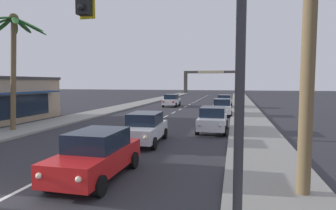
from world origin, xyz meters
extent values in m
cube|color=gray|center=(7.80, 20.00, 0.07)|extent=(3.20, 110.00, 0.14)
cube|color=gray|center=(-7.80, 20.00, 0.07)|extent=(3.20, 110.00, 0.14)
cube|color=silver|center=(0.00, 1.22, 0.00)|extent=(0.16, 2.00, 0.01)
cube|color=silver|center=(0.00, 5.07, 0.00)|extent=(0.16, 2.00, 0.01)
cube|color=silver|center=(0.00, 8.91, 0.00)|extent=(0.16, 2.00, 0.01)
cube|color=silver|center=(0.00, 12.76, 0.00)|extent=(0.16, 2.00, 0.01)
cube|color=silver|center=(0.00, 16.60, 0.00)|extent=(0.16, 2.00, 0.01)
cube|color=silver|center=(0.00, 20.45, 0.00)|extent=(0.16, 2.00, 0.01)
cube|color=silver|center=(0.00, 24.29, 0.00)|extent=(0.16, 2.00, 0.01)
cube|color=silver|center=(0.00, 28.14, 0.00)|extent=(0.16, 2.00, 0.01)
cube|color=silver|center=(0.00, 31.98, 0.00)|extent=(0.16, 2.00, 0.01)
cube|color=silver|center=(0.00, 35.83, 0.00)|extent=(0.16, 2.00, 0.01)
cube|color=silver|center=(0.00, 39.67, 0.00)|extent=(0.16, 2.00, 0.01)
cube|color=silver|center=(0.00, 43.52, 0.00)|extent=(0.16, 2.00, 0.01)
cube|color=silver|center=(0.00, 47.36, 0.00)|extent=(0.16, 2.00, 0.01)
cube|color=silver|center=(0.00, 51.21, 0.00)|extent=(0.16, 2.00, 0.01)
cube|color=silver|center=(0.00, 55.05, 0.00)|extent=(0.16, 2.00, 0.01)
cube|color=silver|center=(0.00, 58.90, 0.00)|extent=(0.16, 2.00, 0.01)
cube|color=silver|center=(0.00, 62.74, 0.00)|extent=(0.16, 2.00, 0.01)
cube|color=silver|center=(0.00, 66.59, 0.00)|extent=(0.16, 2.00, 0.01)
cylinder|color=#2D2D33|center=(6.60, 0.38, 3.35)|extent=(0.22, 0.22, 6.71)
sphere|color=black|center=(2.84, 0.22, 5.20)|extent=(0.17, 0.17, 0.17)
cube|color=red|center=(1.81, 2.75, 0.68)|extent=(1.78, 4.31, 0.72)
cube|color=black|center=(1.82, 2.90, 1.36)|extent=(1.61, 2.21, 0.64)
cylinder|color=black|center=(2.67, 1.33, 0.32)|extent=(0.22, 0.64, 0.64)
cylinder|color=black|center=(0.94, 1.34, 0.32)|extent=(0.22, 0.64, 0.64)
cylinder|color=black|center=(2.68, 4.17, 0.32)|extent=(0.22, 0.64, 0.64)
cylinder|color=black|center=(0.96, 4.18, 0.32)|extent=(0.22, 0.64, 0.64)
sphere|color=#F9EFC6|center=(2.42, 0.58, 0.76)|extent=(0.18, 0.18, 0.18)
sphere|color=#F9EFC6|center=(1.18, 0.59, 0.76)|extent=(0.18, 0.18, 0.18)
cube|color=red|center=(2.49, 4.91, 0.78)|extent=(0.24, 0.06, 0.20)
cube|color=red|center=(1.17, 4.92, 0.78)|extent=(0.24, 0.06, 0.20)
cube|color=silver|center=(1.69, 8.65, 0.68)|extent=(1.96, 4.38, 0.72)
cube|color=black|center=(1.69, 8.80, 1.36)|extent=(1.70, 2.27, 0.64)
cylinder|color=black|center=(2.62, 7.27, 0.32)|extent=(0.25, 0.65, 0.64)
cylinder|color=black|center=(0.90, 7.19, 0.32)|extent=(0.25, 0.65, 0.64)
cylinder|color=black|center=(2.49, 10.10, 0.32)|extent=(0.25, 0.65, 0.64)
cylinder|color=black|center=(0.77, 10.02, 0.32)|extent=(0.25, 0.65, 0.64)
sphere|color=#F9EFC6|center=(2.41, 6.51, 0.76)|extent=(0.18, 0.18, 0.18)
sphere|color=#F9EFC6|center=(1.18, 6.45, 0.76)|extent=(0.18, 0.18, 0.18)
cube|color=red|center=(2.25, 10.83, 0.78)|extent=(0.24, 0.07, 0.20)
cube|color=red|center=(0.93, 10.77, 0.78)|extent=(0.24, 0.07, 0.20)
cube|color=silver|center=(-1.90, 31.90, 0.68)|extent=(1.81, 4.32, 0.72)
cube|color=black|center=(-1.90, 31.75, 1.36)|extent=(1.63, 2.22, 0.64)
cylinder|color=black|center=(-2.78, 33.31, 0.32)|extent=(0.23, 0.64, 0.64)
cylinder|color=black|center=(-1.06, 33.33, 0.32)|extent=(0.23, 0.64, 0.64)
cylinder|color=black|center=(-2.75, 30.47, 0.32)|extent=(0.23, 0.64, 0.64)
cylinder|color=black|center=(-1.02, 30.49, 0.32)|extent=(0.23, 0.64, 0.64)
sphere|color=#B2B2AD|center=(-2.55, 34.06, 0.76)|extent=(0.18, 0.18, 0.18)
sphere|color=#B2B2AD|center=(-1.31, 34.08, 0.76)|extent=(0.18, 0.18, 0.18)
cube|color=red|center=(-2.54, 29.73, 0.78)|extent=(0.24, 0.06, 0.20)
cube|color=red|center=(-1.22, 29.75, 0.78)|extent=(0.24, 0.06, 0.20)
cube|color=silver|center=(5.31, 22.82, 0.68)|extent=(1.90, 4.36, 0.72)
cube|color=black|center=(5.30, 22.97, 1.36)|extent=(1.67, 2.25, 0.64)
cylinder|color=black|center=(6.22, 21.43, 0.32)|extent=(0.24, 0.65, 0.64)
cylinder|color=black|center=(4.49, 21.37, 0.32)|extent=(0.24, 0.65, 0.64)
cylinder|color=black|center=(6.12, 24.27, 0.32)|extent=(0.24, 0.65, 0.64)
cylinder|color=black|center=(4.40, 24.21, 0.32)|extent=(0.24, 0.65, 0.64)
sphere|color=#B2B2AD|center=(6.00, 20.67, 0.76)|extent=(0.18, 0.18, 0.18)
sphere|color=#B2B2AD|center=(4.76, 20.63, 0.76)|extent=(0.18, 0.18, 0.18)
cube|color=red|center=(5.89, 25.00, 0.78)|extent=(0.24, 0.07, 0.20)
cube|color=red|center=(4.58, 24.96, 0.78)|extent=(0.24, 0.07, 0.20)
cube|color=silver|center=(5.09, 13.13, 0.68)|extent=(1.76, 4.30, 0.72)
cube|color=black|center=(5.09, 13.28, 1.36)|extent=(1.60, 2.20, 0.64)
cylinder|color=black|center=(5.96, 11.71, 0.32)|extent=(0.22, 0.64, 0.64)
cylinder|color=black|center=(4.23, 11.71, 0.32)|extent=(0.22, 0.64, 0.64)
cylinder|color=black|center=(5.96, 14.55, 0.32)|extent=(0.22, 0.64, 0.64)
cylinder|color=black|center=(4.23, 14.55, 0.32)|extent=(0.22, 0.64, 0.64)
sphere|color=#B2B2AD|center=(5.71, 10.96, 0.76)|extent=(0.18, 0.18, 0.18)
sphere|color=#B2B2AD|center=(4.47, 10.96, 0.76)|extent=(0.18, 0.18, 0.18)
cube|color=red|center=(5.76, 15.29, 0.78)|extent=(0.24, 0.06, 0.20)
cube|color=red|center=(4.44, 15.29, 0.78)|extent=(0.24, 0.06, 0.20)
cube|color=silver|center=(5.26, 31.88, 0.68)|extent=(1.84, 4.33, 0.72)
cube|color=black|center=(5.26, 32.03, 1.36)|extent=(1.64, 2.23, 0.64)
cylinder|color=black|center=(6.09, 30.45, 0.32)|extent=(0.23, 0.64, 0.64)
cylinder|color=black|center=(4.37, 30.48, 0.32)|extent=(0.23, 0.64, 0.64)
cylinder|color=black|center=(6.15, 33.29, 0.32)|extent=(0.23, 0.64, 0.64)
cylinder|color=black|center=(4.43, 33.32, 0.32)|extent=(0.23, 0.64, 0.64)
sphere|color=#B2B2AD|center=(5.84, 29.70, 0.76)|extent=(0.18, 0.18, 0.18)
sphere|color=#B2B2AD|center=(4.60, 29.73, 0.76)|extent=(0.18, 0.18, 0.18)
cube|color=red|center=(5.96, 34.03, 0.78)|extent=(0.24, 0.06, 0.20)
cube|color=red|center=(4.64, 34.06, 0.78)|extent=(0.24, 0.06, 0.20)
cylinder|color=brown|center=(-7.92, 10.01, 3.76)|extent=(0.78, 0.34, 7.52)
ellipsoid|color=#2D702D|center=(-6.68, 10.14, 7.14)|extent=(2.14, 0.67, 1.09)
ellipsoid|color=#2D702D|center=(-7.07, 10.82, 7.14)|extent=(1.61, 1.91, 1.08)
ellipsoid|color=#2D702D|center=(-7.91, 11.07, 7.28)|extent=(0.82, 2.23, 0.80)
ellipsoid|color=#2D702D|center=(-8.37, 10.83, 7.22)|extent=(1.68, 1.92, 0.94)
ellipsoid|color=#2D702D|center=(-8.66, 9.99, 7.03)|extent=(2.01, 0.44, 1.30)
ellipsoid|color=#2D702D|center=(-6.95, 9.25, 7.23)|extent=(1.81, 1.83, 0.90)
sphere|color=#4C4223|center=(-7.70, 10.01, 7.57)|extent=(0.60, 0.60, 0.60)
cylinder|color=brown|center=(8.50, 2.61, 4.97)|extent=(0.41, 0.38, 9.95)
cube|color=#423D38|center=(-7.16, 74.44, 2.90)|extent=(0.90, 0.90, 5.80)
cube|color=#423D38|center=(7.16, 74.44, 2.90)|extent=(0.90, 0.90, 5.80)
cube|color=#423D38|center=(0.00, 74.44, 6.15)|extent=(15.21, 0.60, 0.70)
cube|color=tan|center=(0.00, 74.12, 6.15)|extent=(7.16, 0.08, 0.56)
camera|label=1|loc=(6.48, -6.12, 3.39)|focal=30.25mm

